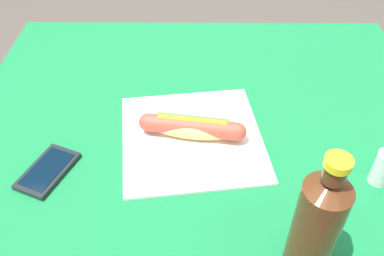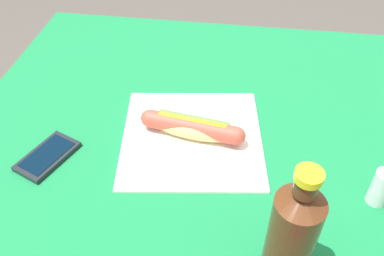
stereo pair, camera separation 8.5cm
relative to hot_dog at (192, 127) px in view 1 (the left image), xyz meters
The scene contains 6 objects.
dining_table 0.17m from the hot_dog, 58.48° to the left, with size 1.06×0.93×0.74m.
paper_wrapper 0.03m from the hot_dog, 98.55° to the right, with size 0.29×0.30×0.01m, color white.
hot_dog is the anchor object (origin of this frame).
cell_phone 0.30m from the hot_dog, 160.44° to the right, with size 0.11×0.14×0.01m.
soda_bottle 0.35m from the hot_dog, 57.66° to the right, with size 0.07×0.07×0.24m.
salt_shaker 0.37m from the hot_dog, 17.96° to the right, with size 0.04×0.04×0.07m, color silver.
Camera 1 is at (-0.02, -0.67, 1.35)m, focal length 38.55 mm.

